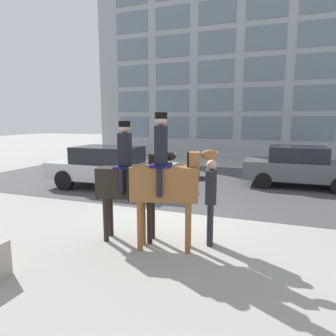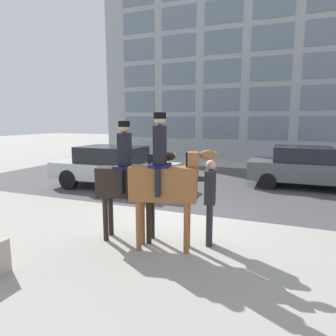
% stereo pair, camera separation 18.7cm
% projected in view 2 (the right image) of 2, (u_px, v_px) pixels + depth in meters
% --- Properties ---
extents(ground_plane, '(80.00, 80.00, 0.00)m').
position_uv_depth(ground_plane, '(173.00, 218.00, 7.92)').
color(ground_plane, '#9E9B93').
extents(road_surface, '(20.46, 8.50, 0.01)m').
position_uv_depth(road_surface, '(214.00, 183.00, 12.28)').
color(road_surface, '#444447').
rests_on(road_surface, ground_plane).
extents(office_building_facade, '(20.46, 0.33, 14.42)m').
position_uv_depth(office_building_facade, '(247.00, 45.00, 18.70)').
color(office_building_facade, '#93999E').
rests_on(office_building_facade, ground_plane).
extents(mounted_horse_lead, '(1.74, 0.70, 2.54)m').
position_uv_depth(mounted_horse_lead, '(130.00, 179.00, 6.31)').
color(mounted_horse_lead, black).
rests_on(mounted_horse_lead, ground_plane).
extents(mounted_horse_companion, '(1.73, 0.74, 2.70)m').
position_uv_depth(mounted_horse_companion, '(165.00, 180.00, 5.83)').
color(mounted_horse_companion, brown).
rests_on(mounted_horse_companion, ground_plane).
extents(pedestrian_bystander, '(0.81, 0.56, 1.77)m').
position_uv_depth(pedestrian_bystander, '(209.00, 196.00, 6.05)').
color(pedestrian_bystander, '#232328').
rests_on(pedestrian_bystander, ground_plane).
extents(street_car_near_lane, '(4.76, 1.93, 1.58)m').
position_uv_depth(street_car_near_lane, '(114.00, 166.00, 11.32)').
color(street_car_near_lane, '#B7B7BC').
rests_on(street_car_near_lane, ground_plane).
extents(street_car_far_lane, '(4.11, 1.95, 1.56)m').
position_uv_depth(street_car_far_lane, '(304.00, 167.00, 11.39)').
color(street_car_far_lane, '#51565B').
rests_on(street_car_far_lane, ground_plane).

